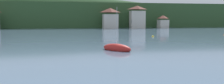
{
  "coord_description": "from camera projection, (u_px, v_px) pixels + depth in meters",
  "views": [
    {
      "loc": [
        -3.85,
        26.54,
        4.23
      ],
      "look_at": [
        0.0,
        48.62,
        1.9
      ],
      "focal_mm": 35.26,
      "sensor_mm": 36.0,
      "label": 1
    }
  ],
  "objects": [
    {
      "name": "shore_building_eastcentral",
      "position": [
        163.0,
        22.0,
        103.55
      ],
      "size": [
        4.5,
        4.82,
        6.04
      ],
      "color": "beige",
      "rests_on": "ground_plane"
    },
    {
      "name": "sailboat_mid_0",
      "position": [
        117.0,
        48.0,
        29.82
      ],
      "size": [
        4.1,
        4.45,
        6.22
      ],
      "rotation": [
        0.0,
        0.0,
        5.42
      ],
      "color": "red",
      "rests_on": "ground_plane"
    },
    {
      "name": "shore_building_central",
      "position": [
        137.0,
        17.0,
        101.29
      ],
      "size": [
        6.86,
        5.07,
        10.41
      ],
      "color": "beige",
      "rests_on": "ground_plane"
    },
    {
      "name": "mooring_buoy_mid",
      "position": [
        153.0,
        37.0,
        53.43
      ],
      "size": [
        0.59,
        0.59,
        0.59
      ],
      "primitive_type": "sphere",
      "color": "yellow",
      "rests_on": "ground_plane"
    },
    {
      "name": "shore_building_westcentral",
      "position": [
        110.0,
        19.0,
        99.66
      ],
      "size": [
        6.88,
        6.06,
        9.31
      ],
      "color": "beige",
      "rests_on": "ground_plane"
    },
    {
      "name": "wooded_hillside",
      "position": [
        37.0,
        18.0,
        129.25
      ],
      "size": [
        352.0,
        54.79,
        29.97
      ],
      "color": "#2D4C28",
      "rests_on": "ground_plane"
    }
  ]
}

